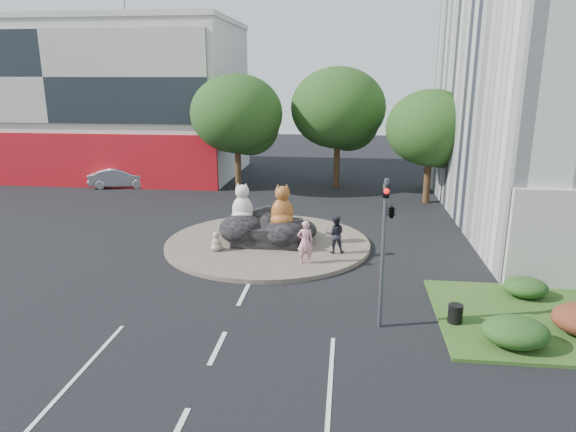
# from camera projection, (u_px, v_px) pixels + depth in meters

# --- Properties ---
(ground) EXTENTS (120.00, 120.00, 0.00)m
(ground) POSITION_uv_depth(u_px,v_px,m) (218.00, 348.00, 15.72)
(ground) COLOR black
(ground) RESTS_ON ground
(roundabout_island) EXTENTS (10.00, 10.00, 0.20)m
(roundabout_island) POSITION_uv_depth(u_px,v_px,m) (268.00, 243.00, 25.28)
(roundabout_island) COLOR brown
(roundabout_island) RESTS_ON ground
(rock_plinth) EXTENTS (3.20, 2.60, 0.90)m
(rock_plinth) POSITION_uv_depth(u_px,v_px,m) (268.00, 232.00, 25.13)
(rock_plinth) COLOR black
(rock_plinth) RESTS_ON roundabout_island
(shophouse_block) EXTENTS (25.20, 12.30, 17.40)m
(shophouse_block) POSITION_uv_depth(u_px,v_px,m) (87.00, 99.00, 42.85)
(shophouse_block) COLOR beige
(shophouse_block) RESTS_ON ground
(tree_left) EXTENTS (6.46, 6.46, 8.27)m
(tree_left) POSITION_uv_depth(u_px,v_px,m) (238.00, 118.00, 35.92)
(tree_left) COLOR #382314
(tree_left) RESTS_ON ground
(tree_mid) EXTENTS (6.84, 6.84, 8.76)m
(tree_mid) POSITION_uv_depth(u_px,v_px,m) (339.00, 112.00, 36.97)
(tree_mid) COLOR #382314
(tree_mid) RESTS_ON ground
(tree_right) EXTENTS (5.70, 5.70, 7.30)m
(tree_right) POSITION_uv_depth(u_px,v_px,m) (432.00, 132.00, 32.71)
(tree_right) COLOR #382314
(tree_right) RESTS_ON ground
(hedge_near_green) EXTENTS (2.00, 1.60, 0.90)m
(hedge_near_green) POSITION_uv_depth(u_px,v_px,m) (515.00, 332.00, 15.52)
(hedge_near_green) COLOR #123B14
(hedge_near_green) RESTS_ON grass_verge
(hedge_back_green) EXTENTS (1.60, 1.28, 0.72)m
(hedge_back_green) POSITION_uv_depth(u_px,v_px,m) (526.00, 287.00, 19.02)
(hedge_back_green) COLOR #123B14
(hedge_back_green) RESTS_ON grass_verge
(traffic_light) EXTENTS (0.44, 1.24, 5.00)m
(traffic_light) POSITION_uv_depth(u_px,v_px,m) (388.00, 222.00, 16.11)
(traffic_light) COLOR #595B60
(traffic_light) RESTS_ON ground
(street_lamp) EXTENTS (2.34, 0.22, 8.06)m
(street_lamp) POSITION_uv_depth(u_px,v_px,m) (572.00, 166.00, 20.75)
(street_lamp) COLOR #595B60
(street_lamp) RESTS_ON ground
(cat_white) EXTENTS (1.33, 1.19, 1.99)m
(cat_white) POSITION_uv_depth(u_px,v_px,m) (242.00, 203.00, 24.95)
(cat_white) COLOR beige
(cat_white) RESTS_ON rock_plinth
(cat_tabby) EXTENTS (1.45, 1.33, 2.07)m
(cat_tabby) POSITION_uv_depth(u_px,v_px,m) (282.00, 205.00, 24.32)
(cat_tabby) COLOR #B86926
(cat_tabby) RESTS_ON rock_plinth
(kitten_calico) EXTENTS (0.61, 0.55, 0.94)m
(kitten_calico) POSITION_uv_depth(u_px,v_px,m) (216.00, 241.00, 23.81)
(kitten_calico) COLOR silver
(kitten_calico) RESTS_ON roundabout_island
(kitten_white) EXTENTS (0.61, 0.59, 0.79)m
(kitten_white) POSITION_uv_depth(u_px,v_px,m) (304.00, 243.00, 23.67)
(kitten_white) COLOR white
(kitten_white) RESTS_ON roundabout_island
(pedestrian_pink) EXTENTS (0.77, 0.57, 1.91)m
(pedestrian_pink) POSITION_uv_depth(u_px,v_px,m) (305.00, 242.00, 22.07)
(pedestrian_pink) COLOR pink
(pedestrian_pink) RESTS_ON roundabout_island
(pedestrian_dark) EXTENTS (0.90, 0.72, 1.75)m
(pedestrian_dark) POSITION_uv_depth(u_px,v_px,m) (335.00, 234.00, 23.41)
(pedestrian_dark) COLOR black
(pedestrian_dark) RESTS_ON roundabout_island
(parked_car) EXTENTS (4.73, 2.47, 1.48)m
(parked_car) POSITION_uv_depth(u_px,v_px,m) (121.00, 178.00, 38.29)
(parked_car) COLOR #A1A2A8
(parked_car) RESTS_ON ground
(litter_bin) EXTENTS (0.60, 0.60, 0.63)m
(litter_bin) POSITION_uv_depth(u_px,v_px,m) (455.00, 314.00, 17.03)
(litter_bin) COLOR black
(litter_bin) RESTS_ON grass_verge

